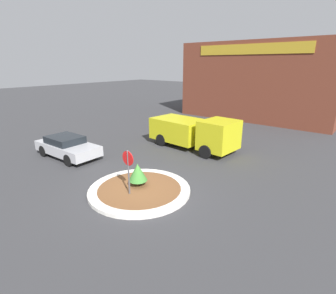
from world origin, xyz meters
TOP-DOWN VIEW (x-y plane):
  - ground_plane at (0.00, 0.00)m, footprint 120.00×120.00m
  - traffic_island at (0.00, 0.00)m, footprint 4.51×4.51m
  - stop_sign at (0.04, -0.63)m, footprint 0.63×0.07m
  - island_shrub at (-0.25, 0.16)m, footprint 0.85×0.85m
  - utility_truck at (-1.73, 6.75)m, footprint 6.12×2.73m
  - storefront_building at (-2.43, 19.56)m, footprint 14.85×6.07m
  - parked_sedan_silver at (-6.61, 0.44)m, footprint 4.37×2.03m

SIDE VIEW (x-z plane):
  - ground_plane at x=0.00m, z-range 0.00..0.00m
  - traffic_island at x=0.00m, z-range 0.00..0.16m
  - parked_sedan_silver at x=-6.61m, z-range 0.03..1.31m
  - island_shrub at x=-0.25m, z-range 0.29..1.34m
  - utility_truck at x=-1.73m, z-range 0.06..2.22m
  - stop_sign at x=0.04m, z-range 0.38..2.48m
  - storefront_building at x=-2.43m, z-range 0.00..7.48m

